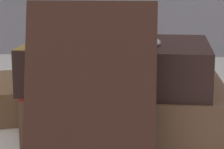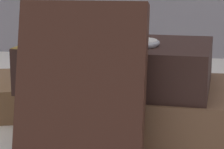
# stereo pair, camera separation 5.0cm
# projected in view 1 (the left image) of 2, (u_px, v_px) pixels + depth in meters

# --- Properties ---
(ground_plane) EXTENTS (3.00, 3.00, 0.00)m
(ground_plane) POSITION_uv_depth(u_px,v_px,m) (82.00, 134.00, 0.49)
(ground_plane) COLOR silver
(book_flat_bottom) EXTENTS (0.21, 0.16, 0.05)m
(book_flat_bottom) POSITION_uv_depth(u_px,v_px,m) (125.00, 105.00, 0.52)
(book_flat_bottom) COLOR brown
(book_flat_bottom) RESTS_ON ground_plane
(book_flat_top) EXTENTS (0.20, 0.15, 0.05)m
(book_flat_top) POSITION_uv_depth(u_px,v_px,m) (114.00, 63.00, 0.51)
(book_flat_top) COLOR #331E19
(book_flat_top) RESTS_ON book_flat_bottom
(book_leaning_front) EXTENTS (0.11, 0.05, 0.14)m
(book_leaning_front) POSITION_uv_depth(u_px,v_px,m) (91.00, 90.00, 0.41)
(book_leaning_front) COLOR #422319
(book_leaning_front) RESTS_ON ground_plane
(pocket_watch) EXTENTS (0.06, 0.06, 0.01)m
(pocket_watch) POSITION_uv_depth(u_px,v_px,m) (132.00, 42.00, 0.48)
(pocket_watch) COLOR silver
(pocket_watch) RESTS_ON book_flat_top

